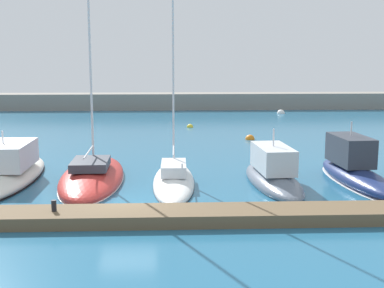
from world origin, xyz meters
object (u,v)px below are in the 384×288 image
Objects in this scene: motorboat_navy_seventh at (354,169)px; motorboat_ivory_third at (5,171)px; sailboat_red_fourth at (92,176)px; mooring_buoy_orange at (250,139)px; mooring_buoy_white at (281,113)px; dock_bollard at (54,206)px; mooring_buoy_yellow at (190,127)px; motorboat_slate_sixth at (273,174)px; sailboat_white_fifth at (174,179)px.

motorboat_ivory_third is at bearing 82.77° from motorboat_navy_seventh.
sailboat_red_fourth is 16.81m from mooring_buoy_orange.
dock_bollard reaches higher than mooring_buoy_white.
mooring_buoy_yellow is (-4.43, 7.17, 0.00)m from mooring_buoy_orange.
mooring_buoy_white is at bearing -16.73° from motorboat_slate_sixth.
dock_bollard is (-9.83, -5.94, 0.21)m from motorboat_slate_sixth.
mooring_buoy_yellow is at bearing 121.72° from mooring_buoy_orange.
sailboat_white_fifth reaches higher than mooring_buoy_orange.
motorboat_navy_seventh is at bearing -69.89° from mooring_buoy_yellow.
sailboat_white_fifth is at bearing 82.95° from motorboat_slate_sixth.
mooring_buoy_white is (7.34, 32.31, -0.51)m from motorboat_slate_sixth.
motorboat_navy_seventh is 18.98× the size of dock_bollard.
dock_bollard is at bearing 109.83° from motorboat_navy_seventh.
motorboat_ivory_third is 0.61× the size of sailboat_red_fourth.
sailboat_red_fourth is 2.04× the size of motorboat_navy_seventh.
dock_bollard is at bearing 175.02° from sailboat_red_fourth.
sailboat_white_fifth is 2.24× the size of motorboat_slate_sixth.
sailboat_white_fifth reaches higher than motorboat_navy_seventh.
mooring_buoy_orange is at bearing -58.28° from mooring_buoy_yellow.
mooring_buoy_white is at bearing 45.30° from mooring_buoy_yellow.
sailboat_red_fourth reaches higher than mooring_buoy_white.
sailboat_red_fourth is at bearing -106.31° from mooring_buoy_yellow.
mooring_buoy_white is at bearing -9.24° from motorboat_navy_seventh.
sailboat_white_fifth reaches higher than sailboat_red_fourth.
mooring_buoy_yellow is 1.32× the size of dock_bollard.
sailboat_white_fifth is 34.36m from mooring_buoy_white.
motorboat_slate_sixth reaches higher than dock_bollard.
sailboat_red_fourth is at bearing -128.20° from mooring_buoy_orange.
motorboat_navy_seventh is (4.35, 0.29, 0.18)m from motorboat_slate_sixth.
mooring_buoy_white is at bearing 65.83° from dock_bollard.
mooring_buoy_yellow is (1.68, 21.18, -0.22)m from sailboat_white_fifth.
motorboat_ivory_third is 1.25× the size of motorboat_navy_seventh.
sailboat_white_fifth is 7.84m from dock_bollard.
motorboat_navy_seventh is 32.17m from mooring_buoy_white.
sailboat_white_fifth reaches higher than motorboat_slate_sixth.
mooring_buoy_white is at bearing -34.54° from motorboat_ivory_third.
sailboat_red_fourth is at bearing 80.21° from sailboat_white_fifth.
sailboat_white_fifth is at bearing -111.19° from mooring_buoy_white.
motorboat_navy_seventh is (13.71, -0.79, 0.44)m from sailboat_red_fourth.
mooring_buoy_orange is at bearing -8.06° from motorboat_slate_sixth.
mooring_buoy_yellow is at bearing -134.70° from mooring_buoy_white.
sailboat_red_fourth is at bearing 79.52° from motorboat_slate_sixth.
mooring_buoy_orange is 8.43m from mooring_buoy_yellow.
mooring_buoy_white is at bearing -20.42° from sailboat_white_fifth.
motorboat_ivory_third is 37.58m from mooring_buoy_white.
motorboat_navy_seventh is at bearing -90.15° from motorboat_slate_sixth.
motorboat_navy_seventh reaches higher than motorboat_ivory_third.
mooring_buoy_yellow is (-7.75, 21.17, -0.69)m from motorboat_navy_seventh.
motorboat_ivory_third is at bearing -139.22° from mooring_buoy_orange.
dock_bollard is at bearing 143.45° from sailboat_white_fifth.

